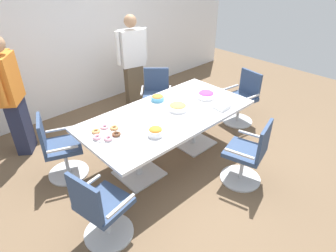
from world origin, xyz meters
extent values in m
cube|color=brown|center=(0.00, 0.00, -0.01)|extent=(10.00, 10.00, 0.01)
cube|color=white|center=(0.00, 2.40, 1.40)|extent=(8.00, 0.10, 2.80)
cube|color=silver|center=(0.00, 0.00, 0.73)|extent=(2.40, 1.20, 0.04)
cube|color=silver|center=(-0.55, 0.00, 0.01)|extent=(0.56, 0.56, 0.02)
cylinder|color=silver|center=(-0.55, 0.00, 0.37)|extent=(0.09, 0.09, 0.69)
cube|color=silver|center=(0.55, 0.00, 0.01)|extent=(0.56, 0.56, 0.02)
cylinder|color=silver|center=(0.55, 0.00, 0.37)|extent=(0.09, 0.09, 0.69)
cylinder|color=silver|center=(-1.41, -0.55, 0.01)|extent=(0.63, 0.63, 0.02)
cylinder|color=silver|center=(-1.41, -0.55, 0.23)|extent=(0.05, 0.05, 0.41)
cube|color=#33476B|center=(-1.41, -0.55, 0.46)|extent=(0.54, 0.54, 0.06)
cube|color=#33476B|center=(-1.61, -0.59, 0.70)|extent=(0.12, 0.44, 0.42)
cube|color=silver|center=(-1.45, -0.31, 0.58)|extent=(0.37, 0.10, 0.02)
cube|color=silver|center=(-1.36, -0.79, 0.58)|extent=(0.37, 0.10, 0.02)
cylinder|color=silver|center=(0.38, -1.02, 0.01)|extent=(0.66, 0.66, 0.02)
cylinder|color=silver|center=(0.38, -1.02, 0.23)|extent=(0.05, 0.05, 0.41)
cube|color=#33476B|center=(0.38, -1.02, 0.46)|extent=(0.56, 0.56, 0.06)
cube|color=#33476B|center=(0.44, -1.22, 0.70)|extent=(0.43, 0.15, 0.42)
cube|color=silver|center=(0.15, -1.08, 0.58)|extent=(0.12, 0.36, 0.02)
cube|color=silver|center=(0.62, -0.96, 0.58)|extent=(0.12, 0.36, 0.02)
cylinder|color=silver|center=(1.64, -0.08, 0.01)|extent=(0.62, 0.62, 0.02)
cylinder|color=silver|center=(1.64, -0.08, 0.23)|extent=(0.05, 0.05, 0.41)
cube|color=#33476B|center=(1.64, -0.08, 0.46)|extent=(0.53, 0.53, 0.06)
cube|color=#33476B|center=(1.85, -0.12, 0.70)|extent=(0.11, 0.44, 0.42)
cube|color=silver|center=(1.61, -0.33, 0.58)|extent=(0.37, 0.09, 0.02)
cube|color=silver|center=(1.68, 0.16, 0.58)|extent=(0.37, 0.09, 0.02)
cylinder|color=silver|center=(0.63, 0.97, 0.01)|extent=(0.76, 0.76, 0.02)
cylinder|color=silver|center=(0.63, 0.97, 0.23)|extent=(0.05, 0.05, 0.41)
cube|color=#33476B|center=(0.63, 0.97, 0.46)|extent=(0.65, 0.65, 0.06)
cube|color=#33476B|center=(0.78, 1.12, 0.70)|extent=(0.35, 0.33, 0.42)
cube|color=silver|center=(0.81, 0.80, 0.58)|extent=(0.27, 0.29, 0.02)
cube|color=silver|center=(0.45, 1.14, 0.58)|extent=(0.27, 0.29, 0.02)
cylinder|color=silver|center=(-1.25, 0.68, 0.01)|extent=(0.70, 0.70, 0.02)
cylinder|color=silver|center=(-1.25, 0.68, 0.23)|extent=(0.05, 0.05, 0.41)
cube|color=#33476B|center=(-1.25, 0.68, 0.46)|extent=(0.60, 0.60, 0.06)
cube|color=#33476B|center=(-1.45, 0.76, 0.70)|extent=(0.20, 0.42, 0.42)
cube|color=silver|center=(-1.16, 0.91, 0.58)|extent=(0.35, 0.17, 0.02)
cube|color=silver|center=(-1.35, 0.46, 0.58)|extent=(0.35, 0.17, 0.02)
cube|color=#232842|center=(-1.45, 1.65, 0.42)|extent=(0.35, 0.38, 0.84)
cube|color=orange|center=(-1.45, 1.65, 1.17)|extent=(0.44, 0.48, 0.66)
cylinder|color=orange|center=(-1.29, 1.86, 1.20)|extent=(0.11, 0.11, 0.60)
cube|color=brown|center=(0.70, 1.69, 0.41)|extent=(0.36, 0.27, 0.83)
cube|color=white|center=(0.70, 1.69, 1.15)|extent=(0.48, 0.31, 0.65)
sphere|color=tan|center=(0.70, 1.69, 1.62)|extent=(0.22, 0.22, 0.22)
cylinder|color=white|center=(0.96, 1.63, 1.18)|extent=(0.10, 0.10, 0.59)
cylinder|color=white|center=(0.44, 1.75, 1.18)|extent=(0.10, 0.10, 0.59)
cylinder|color=white|center=(-0.48, -0.30, 0.79)|extent=(0.18, 0.18, 0.08)
ellipsoid|color=orange|center=(-0.48, -0.30, 0.83)|extent=(0.16, 0.16, 0.07)
cylinder|color=white|center=(0.75, -0.04, 0.79)|extent=(0.25, 0.25, 0.08)
ellipsoid|color=#9E3D8E|center=(0.75, -0.04, 0.83)|extent=(0.22, 0.22, 0.07)
cylinder|color=#4C9EC6|center=(0.16, 0.40, 0.78)|extent=(0.19, 0.19, 0.06)
ellipsoid|color=#AD702D|center=(0.16, 0.40, 0.81)|extent=(0.17, 0.17, 0.06)
cylinder|color=white|center=(0.17, -0.02, 0.79)|extent=(0.26, 0.26, 0.07)
ellipsoid|color=tan|center=(0.17, -0.02, 0.82)|extent=(0.23, 0.23, 0.06)
cylinder|color=white|center=(-0.90, 0.13, 0.76)|extent=(0.37, 0.37, 0.01)
torus|color=tan|center=(-0.77, 0.16, 0.78)|extent=(0.11, 0.11, 0.03)
torus|color=pink|center=(-0.85, 0.26, 0.78)|extent=(0.11, 0.11, 0.03)
torus|color=tan|center=(-0.98, 0.24, 0.78)|extent=(0.11, 0.11, 0.03)
torus|color=pink|center=(-1.04, 0.12, 0.78)|extent=(0.11, 0.11, 0.03)
torus|color=pink|center=(-0.95, 0.01, 0.78)|extent=(0.11, 0.11, 0.03)
torus|color=brown|center=(-0.83, 0.02, 0.78)|extent=(0.11, 0.11, 0.03)
cube|color=white|center=(0.66, -0.41, 0.78)|extent=(0.19, 0.19, 0.06)
camera|label=1|loc=(-2.37, -2.51, 2.66)|focal=30.87mm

